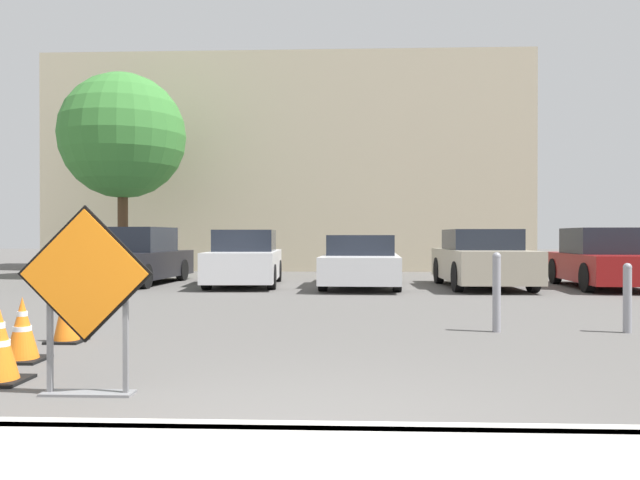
{
  "coord_description": "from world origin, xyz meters",
  "views": [
    {
      "loc": [
        0.36,
        -3.83,
        1.31
      ],
      "look_at": [
        -0.16,
        8.58,
        1.22
      ],
      "focal_mm": 35.0,
      "sensor_mm": 36.0,
      "label": 1
    }
  ],
  "objects": [
    {
      "name": "bollard_second",
      "position": [
        4.15,
        4.73,
        0.5
      ],
      "size": [
        0.12,
        0.12,
        0.94
      ],
      "color": "gray",
      "rests_on": "ground_plane"
    },
    {
      "name": "street_tree_behind_lot",
      "position": [
        -6.72,
        15.65,
        4.46
      ],
      "size": [
        3.95,
        3.95,
        6.45
      ],
      "color": "#513823",
      "rests_on": "ground_plane"
    },
    {
      "name": "parked_car_second",
      "position": [
        -2.31,
        12.55,
        0.67
      ],
      "size": [
        1.96,
        4.32,
        1.46
      ],
      "rotation": [
        0.0,
        0.0,
        3.2
      ],
      "color": "silver",
      "rests_on": "ground_plane"
    },
    {
      "name": "building_facade_backdrop",
      "position": [
        -1.88,
        21.32,
        4.05
      ],
      "size": [
        18.22,
        5.0,
        8.09
      ],
      "color": "beige",
      "rests_on": "ground_plane"
    },
    {
      "name": "traffic_cone_third",
      "position": [
        -3.08,
        3.69,
        0.38
      ],
      "size": [
        0.42,
        0.42,
        0.77
      ],
      "color": "black",
      "rests_on": "ground_plane"
    },
    {
      "name": "parked_car_fifth",
      "position": [
        6.86,
        12.09,
        0.69
      ],
      "size": [
        2.06,
        4.25,
        1.51
      ],
      "rotation": [
        0.0,
        0.0,
        3.1
      ],
      "color": "maroon",
      "rests_on": "ground_plane"
    },
    {
      "name": "parked_car_nearest",
      "position": [
        -5.37,
        12.83,
        0.7
      ],
      "size": [
        2.14,
        4.69,
        1.54
      ],
      "rotation": [
        0.0,
        0.0,
        3.08
      ],
      "color": "black",
      "rests_on": "ground_plane"
    },
    {
      "name": "road_closed_sign",
      "position": [
        -1.77,
        1.17,
        0.86
      ],
      "size": [
        1.12,
        0.2,
        1.56
      ],
      "color": "black",
      "rests_on": "ground_plane"
    },
    {
      "name": "traffic_cone_second",
      "position": [
        -3.02,
        2.54,
        0.33
      ],
      "size": [
        0.45,
        0.45,
        0.67
      ],
      "color": "black",
      "rests_on": "ground_plane"
    },
    {
      "name": "curb_lip",
      "position": [
        0.0,
        0.0,
        0.07
      ],
      "size": [
        29.42,
        0.2,
        0.14
      ],
      "color": "#ADAAA3",
      "rests_on": "ground_plane"
    },
    {
      "name": "parked_car_third",
      "position": [
        0.75,
        12.24,
        0.63
      ],
      "size": [
        2.08,
        4.7,
        1.33
      ],
      "rotation": [
        0.0,
        0.0,
        3.1
      ],
      "color": "silver",
      "rests_on": "ground_plane"
    },
    {
      "name": "ground_plane",
      "position": [
        0.0,
        10.0,
        0.0
      ],
      "size": [
        96.0,
        96.0,
        0.0
      ],
      "primitive_type": "plane",
      "color": "#565451"
    },
    {
      "name": "bollard_nearest",
      "position": [
        2.41,
        4.73,
        0.57
      ],
      "size": [
        0.12,
        0.12,
        1.09
      ],
      "color": "gray",
      "rests_on": "ground_plane"
    },
    {
      "name": "parked_car_fourth",
      "position": [
        3.8,
        12.11,
        0.7
      ],
      "size": [
        2.0,
        4.26,
        1.47
      ],
      "rotation": [
        0.0,
        0.0,
        3.16
      ],
      "color": "#A39984",
      "rests_on": "ground_plane"
    }
  ]
}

